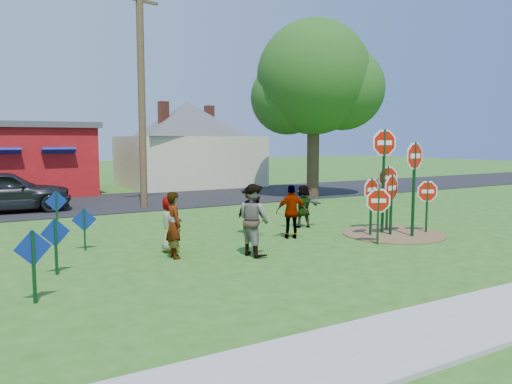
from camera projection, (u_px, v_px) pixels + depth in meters
ground at (255, 244)px, 14.40m from camera, size 120.00×120.00×0.00m
sidewalk at (475, 319)px, 8.22m from camera, size 22.00×1.80×0.08m
road at (136, 201)px, 24.26m from camera, size 120.00×7.50×0.04m
dirt_patch at (393, 234)px, 15.81m from camera, size 3.20×3.20×0.03m
cream_house at (188, 141)px, 32.30m from camera, size 9.40×9.40×6.50m
stop_sign_a at (378, 204)px, 14.21m from camera, size 0.83×0.50×1.74m
stop_sign_b at (384, 154)px, 15.69m from camera, size 1.13×0.27×3.47m
stop_sign_c at (414, 167)px, 15.17m from camera, size 1.14×0.21×3.08m
stop_sign_d at (388, 182)px, 16.48m from camera, size 0.98×0.24×2.25m
stop_sign_e at (391, 192)px, 15.50m from camera, size 1.09×0.35×2.06m
stop_sign_f at (427, 194)px, 15.97m from camera, size 0.86×0.40×1.81m
stop_sign_g at (371, 194)px, 15.42m from camera, size 0.94×0.17×1.94m
blue_diamond_a at (33, 258)px, 9.07m from camera, size 0.67×0.16×1.37m
blue_diamond_b at (56, 240)px, 11.01m from camera, size 0.64×0.15×1.28m
blue_diamond_c at (84, 225)px, 13.45m from camera, size 0.63×0.12×1.16m
blue_diamond_d at (57, 207)px, 15.81m from camera, size 0.68×0.07×1.39m
person_a at (170, 224)px, 13.28m from camera, size 0.74×0.88×1.53m
person_b at (174, 225)px, 12.58m from camera, size 0.46×0.65×1.69m
person_c at (254, 220)px, 12.86m from camera, size 0.83×1.00×1.87m
person_d at (251, 211)px, 15.59m from camera, size 0.95×1.16×1.56m
person_e at (292, 212)px, 15.09m from camera, size 1.03×0.79×1.63m
person_f at (303, 206)px, 17.02m from camera, size 1.43×0.82×1.47m
suv at (4, 191)px, 20.28m from camera, size 5.19×2.32×1.73m
utility_pole at (141, 86)px, 21.36m from camera, size 2.42×0.74×10.08m
leafy_tree at (316, 84)px, 25.41m from camera, size 6.38×5.82×9.06m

